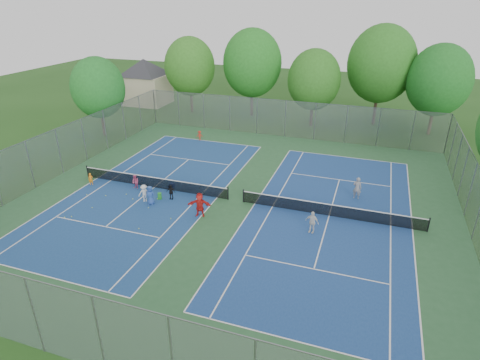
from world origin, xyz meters
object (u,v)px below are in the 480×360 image
net_right (330,210)px  ball_hopper (160,196)px  ball_crate (172,185)px  net_left (154,183)px  instructor (357,188)px

net_right → ball_hopper: net_right is taller
ball_crate → net_left: bearing=-156.1°
net_left → ball_hopper: 2.17m
ball_hopper → instructor: size_ratio=0.30×
ball_crate → net_right: bearing=-2.6°
net_left → ball_hopper: size_ratio=24.55×
net_left → ball_crate: bearing=23.9°
net_left → net_right: 14.00m
net_left → ball_hopper: net_left is taller
ball_crate → ball_hopper: (0.13, -2.20, 0.10)m
net_left → instructor: (15.57, 3.38, 0.43)m
ball_hopper → net_right: bearing=7.4°
net_right → instructor: 3.75m
ball_crate → ball_hopper: 2.21m
net_right → ball_crate: 12.71m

